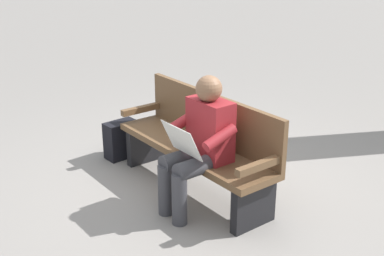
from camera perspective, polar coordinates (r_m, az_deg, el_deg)
The scene contains 4 objects.
ground_plane at distance 4.73m, azimuth 0.13°, elevation -7.02°, with size 40.00×40.00×0.00m, color gray.
bench_near at distance 4.57m, azimuth 0.84°, elevation -1.68°, with size 1.84×0.64×0.90m.
person_seated at distance 4.16m, azimuth 0.89°, elevation -1.55°, with size 0.60×0.60×1.18m.
backpack at distance 5.39m, azimuth -8.11°, elevation -1.33°, with size 0.24×0.35×0.40m.
Camera 1 is at (-3.06, 2.84, 2.22)m, focal length 46.79 mm.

